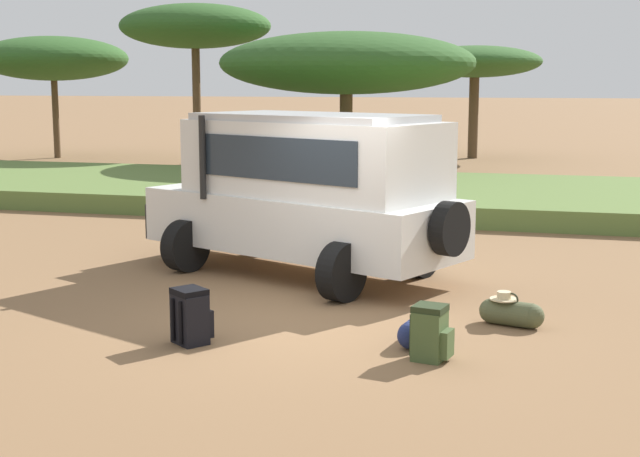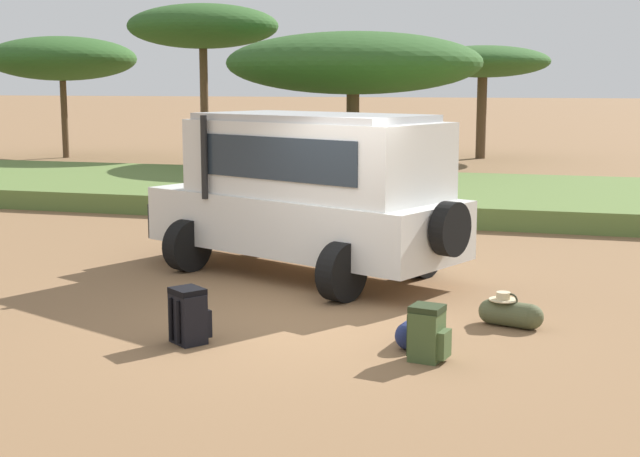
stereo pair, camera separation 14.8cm
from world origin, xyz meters
TOP-DOWN VIEW (x-y plane):
  - ground_plane at (0.00, 0.00)m, footprint 320.00×320.00m
  - grass_bank at (0.00, 10.81)m, footprint 120.00×7.00m
  - safari_vehicle at (-0.63, 2.44)m, footprint 5.38×3.84m
  - backpack_beside_front_wheel at (-0.89, -1.35)m, footprint 0.49×0.50m
  - backpack_cluster_center at (1.79, -1.24)m, footprint 0.46×0.38m
  - duffel_bag_low_black_case at (2.54, 0.34)m, footprint 0.78×0.44m
  - duffel_bag_soft_canvas at (1.57, -0.66)m, footprint 0.38×0.81m
  - acacia_tree_left_mid at (-15.83, 20.26)m, footprint 5.66×5.62m
  - acacia_tree_centre_back at (-9.59, 19.34)m, footprint 5.41×4.65m
  - acacia_tree_right_mid at (-3.50, 16.76)m, footprint 7.93×6.96m
  - acacia_tree_far_right at (-0.32, 24.34)m, footprint 5.03×5.13m

SIDE VIEW (x-z plane):
  - ground_plane at x=0.00m, z-range 0.00..0.00m
  - duffel_bag_soft_canvas at x=1.57m, z-range -0.05..0.35m
  - duffel_bag_low_black_case at x=2.54m, z-range -0.04..0.37m
  - grass_bank at x=0.00m, z-range 0.00..0.44m
  - backpack_cluster_center at x=1.79m, z-range -0.01..0.59m
  - backpack_beside_front_wheel at x=-0.89m, z-range -0.01..0.62m
  - safari_vehicle at x=-0.63m, z-range 0.07..2.51m
  - acacia_tree_right_mid at x=-3.50m, z-range 1.25..5.68m
  - acacia_tree_far_right at x=-0.32m, z-range 1.50..5.77m
  - acacia_tree_left_mid at x=-15.83m, z-range 1.47..6.09m
  - acacia_tree_centre_back at x=-9.59m, z-range 2.00..7.61m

